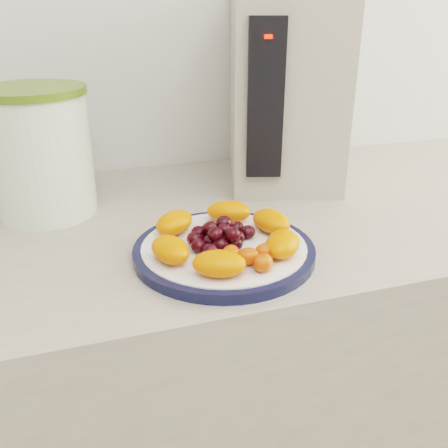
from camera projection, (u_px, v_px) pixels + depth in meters
name	position (u px, v px, depth m)	size (l,w,h in m)	color
counter	(214.00, 412.00, 1.04)	(3.50, 0.60, 0.90)	#ACA18F
cabinet_face	(214.00, 423.00, 1.05)	(3.48, 0.58, 0.84)	#94694C
plate_rim	(224.00, 251.00, 0.71)	(0.26, 0.26, 0.01)	#111634
plate_face	(224.00, 250.00, 0.71)	(0.24, 0.24, 0.02)	white
canister	(40.00, 156.00, 0.82)	(0.17, 0.17, 0.20)	#4D6D15
canister_lid	(30.00, 91.00, 0.78)	(0.17, 0.17, 0.01)	#576D21
appliance_body	(284.00, 89.00, 0.97)	(0.20, 0.28, 0.35)	#B1AB99
appliance_panel	(265.00, 101.00, 0.83)	(0.06, 0.02, 0.26)	black
appliance_led	(268.00, 37.00, 0.78)	(0.01, 0.01, 0.01)	#FF0C05
fruit_plate	(225.00, 236.00, 0.70)	(0.22, 0.22, 0.04)	#FF5907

